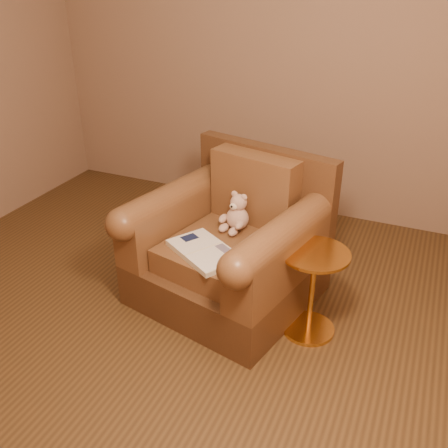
% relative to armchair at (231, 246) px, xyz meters
% --- Properties ---
extents(floor, '(4.00, 4.00, 0.00)m').
position_rel_armchair_xyz_m(floor, '(-0.23, -0.58, -0.35)').
color(floor, '#50361B').
rests_on(floor, ground).
extents(room, '(4.02, 4.02, 2.71)m').
position_rel_armchair_xyz_m(room, '(-0.23, -0.58, 1.36)').
color(room, '#917059').
rests_on(room, ground).
extents(armchair, '(1.20, 1.16, 0.91)m').
position_rel_armchair_xyz_m(armchair, '(0.00, 0.00, 0.00)').
color(armchair, '#4C2E19').
rests_on(armchair, floor).
extents(teddy_bear, '(0.18, 0.21, 0.25)m').
position_rel_armchair_xyz_m(teddy_bear, '(-0.00, 0.09, 0.18)').
color(teddy_bear, tan).
rests_on(teddy_bear, armchair).
extents(guidebook, '(0.52, 0.46, 0.04)m').
position_rel_armchair_xyz_m(guidebook, '(-0.06, -0.27, 0.10)').
color(guidebook, beige).
rests_on(guidebook, armchair).
extents(side_table, '(0.39, 0.39, 0.54)m').
position_rel_armchair_xyz_m(side_table, '(0.57, -0.17, -0.06)').
color(side_table, gold).
rests_on(side_table, floor).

